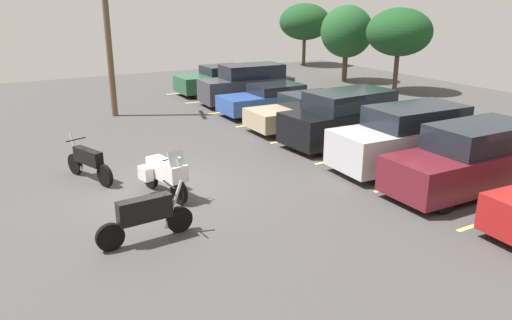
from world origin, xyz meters
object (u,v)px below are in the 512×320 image
at_px(car_charcoal, 248,85).
at_px(car_black, 346,118).
at_px(motorcycle_touring, 165,173).
at_px(car_blue, 270,99).
at_px(motorcycle_second, 146,215).
at_px(car_green, 218,80).
at_px(utility_pole, 107,26).
at_px(car_maroon, 471,159).
at_px(motorcycle_third, 88,162).
at_px(car_tan, 306,112).
at_px(car_silver, 408,138).

bearing_deg(car_charcoal, car_black, -2.22).
height_order(car_charcoal, car_black, car_charcoal).
xyz_separation_m(motorcycle_touring, car_blue, (-7.11, 7.54, 0.01)).
height_order(motorcycle_second, car_charcoal, car_charcoal).
distance_m(motorcycle_touring, car_black, 7.67).
bearing_deg(car_green, car_blue, -1.50).
xyz_separation_m(motorcycle_touring, utility_pole, (-10.25, 1.29, 3.27)).
height_order(car_green, car_maroon, car_maroon).
relative_size(motorcycle_third, car_blue, 0.48).
bearing_deg(car_charcoal, car_green, -178.20).
bearing_deg(motorcycle_second, car_tan, 126.26).
distance_m(motorcycle_second, motorcycle_third, 4.55).
height_order(car_charcoal, utility_pole, utility_pole).
relative_size(car_blue, car_maroon, 0.91).
xyz_separation_m(car_blue, car_silver, (8.52, -0.14, 0.27)).
relative_size(car_green, car_blue, 0.98).
relative_size(car_charcoal, utility_pole, 0.61).
xyz_separation_m(motorcycle_touring, car_black, (-1.66, 7.48, 0.28)).
bearing_deg(car_black, car_blue, 179.40).
relative_size(car_silver, car_maroon, 1.01).
xyz_separation_m(car_green, car_maroon, (16.57, -0.31, 0.15)).
distance_m(car_blue, car_maroon, 10.82).
distance_m(car_charcoal, car_silver, 11.06).
relative_size(motorcycle_touring, car_green, 0.48).
distance_m(motorcycle_touring, motorcycle_second, 2.56).
height_order(car_black, utility_pole, utility_pole).
bearing_deg(motorcycle_third, car_blue, 117.93).
distance_m(car_blue, utility_pole, 7.71).
distance_m(car_blue, car_black, 5.46).
relative_size(car_tan, car_black, 0.96).
distance_m(car_charcoal, car_black, 7.99).
xyz_separation_m(motorcycle_second, car_green, (-15.09, 8.94, 0.15)).
xyz_separation_m(car_green, car_blue, (5.75, -0.15, -0.07)).
bearing_deg(utility_pole, motorcycle_third, -19.43).
distance_m(motorcycle_third, car_silver, 9.66).
bearing_deg(car_blue, car_silver, -0.98).
relative_size(motorcycle_touring, car_black, 0.43).
relative_size(motorcycle_third, car_maroon, 0.44).
distance_m(motorcycle_third, car_green, 13.99).
bearing_deg(car_maroon, car_blue, 179.14).
xyz_separation_m(motorcycle_touring, car_maroon, (3.71, 7.38, 0.24)).
bearing_deg(car_maroon, motorcycle_touring, -116.67).
relative_size(motorcycle_second, car_tan, 0.47).
relative_size(car_green, car_silver, 0.89).
relative_size(motorcycle_third, car_silver, 0.44).
distance_m(motorcycle_touring, car_maroon, 8.26).
relative_size(motorcycle_second, car_charcoal, 0.47).
bearing_deg(motorcycle_third, car_green, 138.91).
bearing_deg(car_maroon, car_tan, 179.49).
bearing_deg(utility_pole, car_green, 112.19).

